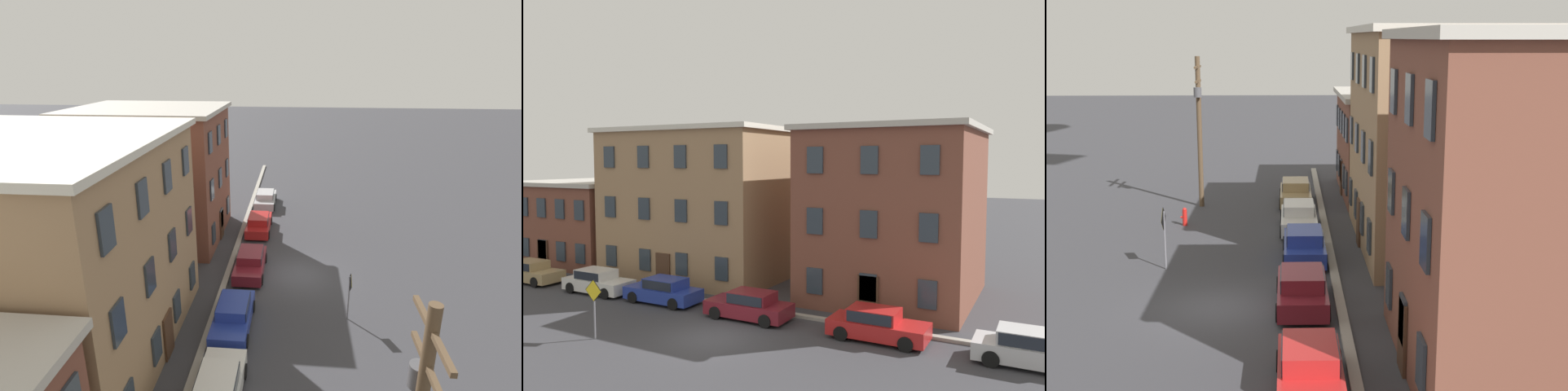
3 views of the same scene
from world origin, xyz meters
TOP-DOWN VIEW (x-y plane):
  - ground_plane at (0.00, 0.00)m, footprint 200.00×200.00m
  - kerb_strip at (0.00, 4.50)m, footprint 56.00×0.36m
  - apartment_corner at (-19.60, 11.35)m, footprint 10.47×11.22m
  - apartment_midblock at (-8.11, 11.57)m, footprint 12.45×11.65m
  - apartment_far at (5.35, 11.01)m, footprint 9.41×10.54m
  - car_tan at (-16.89, 3.04)m, footprint 4.40×1.92m
  - car_white at (-10.80, 3.14)m, footprint 4.40×1.92m
  - car_blue at (-5.73, 3.31)m, footprint 4.40×1.92m
  - car_maroon at (0.08, 3.10)m, footprint 4.40×1.92m
  - car_red at (6.70, 3.18)m, footprint 4.40×1.92m
  - car_silver at (12.93, 3.15)m, footprint 4.40×1.92m
  - caution_sign at (-4.55, -2.67)m, footprint 1.03×0.08m

SIDE VIEW (x-z plane):
  - ground_plane at x=0.00m, z-range 0.00..0.00m
  - kerb_strip at x=0.00m, z-range 0.00..0.16m
  - car_tan at x=-16.89m, z-range 0.03..1.46m
  - car_white at x=-10.80m, z-range 0.03..1.46m
  - car_blue at x=-5.73m, z-range 0.03..1.46m
  - car_maroon at x=0.08m, z-range 0.03..1.46m
  - car_red at x=6.70m, z-range 0.03..1.46m
  - car_silver at x=12.93m, z-range 0.03..1.46m
  - caution_sign at x=-4.55m, z-range 0.47..3.20m
  - apartment_corner at x=-19.60m, z-range 0.01..6.43m
  - apartment_far at x=5.35m, z-range 0.01..9.98m
  - apartment_midblock at x=-8.11m, z-range 0.01..10.24m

